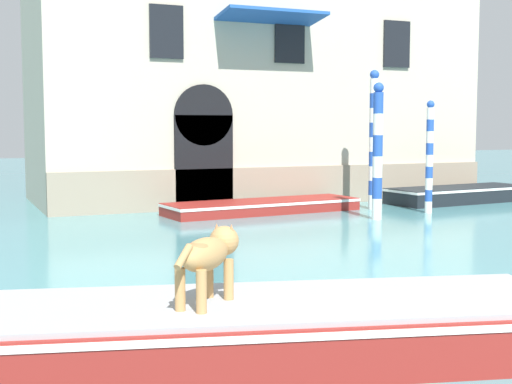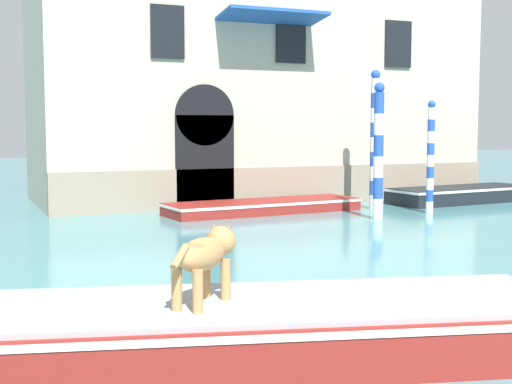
% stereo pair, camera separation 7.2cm
% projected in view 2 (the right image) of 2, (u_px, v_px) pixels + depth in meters
% --- Properties ---
extents(boat_foreground, '(7.27, 3.89, 0.67)m').
position_uv_depth(boat_foreground, '(271.00, 327.00, 8.16)').
color(boat_foreground, maroon).
rests_on(boat_foreground, ground_plane).
extents(dog_on_deck, '(1.01, 0.95, 0.85)m').
position_uv_depth(dog_on_deck, '(206.00, 254.00, 7.94)').
color(dog_on_deck, tan).
rests_on(dog_on_deck, boat_foreground).
extents(boat_moored_near_palazzo, '(6.28, 2.27, 0.38)m').
position_uv_depth(boat_moored_near_palazzo, '(264.00, 206.00, 21.78)').
color(boat_moored_near_palazzo, maroon).
rests_on(boat_moored_near_palazzo, ground_plane).
extents(boat_moored_far, '(5.51, 2.29, 0.54)m').
position_uv_depth(boat_moored_far, '(460.00, 194.00, 24.72)').
color(boat_moored_far, black).
rests_on(boat_moored_far, ground_plane).
extents(mooring_pole_0, '(0.23, 0.23, 3.41)m').
position_uv_depth(mooring_pole_0, '(431.00, 157.00, 21.55)').
color(mooring_pole_0, white).
rests_on(mooring_pole_0, ground_plane).
extents(mooring_pole_1, '(0.29, 0.29, 3.86)m').
position_uv_depth(mooring_pole_1, '(378.00, 151.00, 20.01)').
color(mooring_pole_1, white).
rests_on(mooring_pole_1, ground_plane).
extents(mooring_pole_2, '(0.29, 0.29, 4.40)m').
position_uv_depth(mooring_pole_2, '(375.00, 139.00, 22.48)').
color(mooring_pole_2, white).
rests_on(mooring_pole_2, ground_plane).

